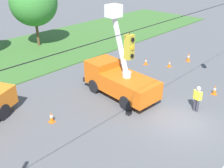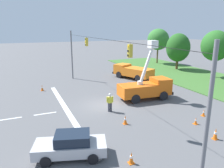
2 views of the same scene
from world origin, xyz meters
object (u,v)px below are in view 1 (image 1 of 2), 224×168
(traffic_cone_foreground_right, at_px, (51,117))
(traffic_cone_centre_line, at_px, (169,64))
(traffic_cone_lane_edge_b, at_px, (215,90))
(traffic_cone_far_left, at_px, (188,57))
(utility_truck_bucket_lift, at_px, (119,78))
(tree_east, at_px, (34,3))
(traffic_cone_mid_right, at_px, (146,61))
(road_worker, at_px, (197,97))

(traffic_cone_foreground_right, bearing_deg, traffic_cone_centre_line, -1.87)
(traffic_cone_lane_edge_b, height_order, traffic_cone_centre_line, traffic_cone_lane_edge_b)
(traffic_cone_far_left, bearing_deg, utility_truck_bucket_lift, 178.13)
(traffic_cone_far_left, height_order, traffic_cone_centre_line, traffic_cone_far_left)
(tree_east, height_order, utility_truck_bucket_lift, tree_east)
(tree_east, xyz_separation_m, traffic_cone_mid_right, (3.78, -12.02, -4.42))
(traffic_cone_mid_right, relative_size, traffic_cone_lane_edge_b, 0.83)
(tree_east, height_order, traffic_cone_foreground_right, tree_east)
(tree_east, height_order, traffic_cone_far_left, tree_east)
(utility_truck_bucket_lift, height_order, road_worker, utility_truck_bucket_lift)
(traffic_cone_mid_right, bearing_deg, utility_truck_bucket_lift, -160.86)
(traffic_cone_centre_line, bearing_deg, traffic_cone_lane_edge_b, -113.55)
(traffic_cone_foreground_right, xyz_separation_m, traffic_cone_lane_edge_b, (10.25, -5.68, 0.02))
(utility_truck_bucket_lift, distance_m, traffic_cone_mid_right, 6.60)
(traffic_cone_lane_edge_b, bearing_deg, traffic_cone_far_left, 44.81)
(traffic_cone_mid_right, bearing_deg, traffic_cone_far_left, -35.12)
(tree_east, height_order, traffic_cone_centre_line, tree_east)
(tree_east, relative_size, traffic_cone_far_left, 8.68)
(traffic_cone_centre_line, bearing_deg, road_worker, -134.91)
(traffic_cone_lane_edge_b, xyz_separation_m, traffic_cone_far_left, (4.75, 4.71, 0.04))
(tree_east, xyz_separation_m, traffic_cone_centre_line, (4.81, -13.91, -4.43))
(traffic_cone_centre_line, bearing_deg, utility_truck_bucket_lift, -178.09)
(road_worker, xyz_separation_m, traffic_cone_foreground_right, (-7.21, 5.76, -0.65))
(utility_truck_bucket_lift, distance_m, road_worker, 5.45)
(traffic_cone_foreground_right, bearing_deg, traffic_cone_mid_right, 7.36)
(traffic_cone_foreground_right, relative_size, traffic_cone_centre_line, 1.20)
(road_worker, distance_m, traffic_cone_centre_line, 7.58)
(utility_truck_bucket_lift, height_order, traffic_cone_centre_line, utility_truck_bucket_lift)
(utility_truck_bucket_lift, bearing_deg, traffic_cone_lane_edge_b, -45.79)
(traffic_cone_foreground_right, distance_m, traffic_cone_mid_right, 11.61)
(traffic_cone_lane_edge_b, bearing_deg, road_worker, -178.49)
(traffic_cone_centre_line, bearing_deg, traffic_cone_foreground_right, 178.13)
(road_worker, height_order, traffic_cone_centre_line, road_worker)
(traffic_cone_centre_line, bearing_deg, tree_east, 109.07)
(utility_truck_bucket_lift, xyz_separation_m, traffic_cone_far_left, (9.64, -0.31, -0.93))
(traffic_cone_mid_right, height_order, traffic_cone_far_left, traffic_cone_far_left)
(road_worker, bearing_deg, traffic_cone_centre_line, 45.09)
(traffic_cone_foreground_right, height_order, traffic_cone_centre_line, traffic_cone_foreground_right)
(tree_east, relative_size, road_worker, 4.04)
(traffic_cone_foreground_right, distance_m, traffic_cone_far_left, 15.03)
(tree_east, height_order, traffic_cone_mid_right, tree_east)
(tree_east, relative_size, utility_truck_bucket_lift, 1.13)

